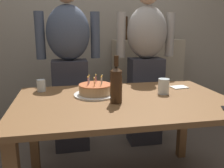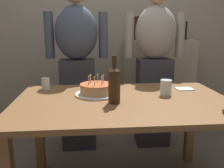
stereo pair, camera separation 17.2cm
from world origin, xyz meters
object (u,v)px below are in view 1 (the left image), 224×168
at_px(napkin_stack, 179,87).
at_px(person_woman_cardigan, 146,63).
at_px(wine_bottle, 116,84).
at_px(birthday_cake, 95,90).
at_px(water_glass_near, 41,85).
at_px(person_man_bearded, 69,65).
at_px(water_glass_far, 164,86).

xyz_separation_m(napkin_stack, person_woman_cardigan, (-0.11, 0.55, 0.13)).
bearing_deg(wine_bottle, birthday_cake, 119.17).
xyz_separation_m(water_glass_near, person_woman_cardigan, (1.01, 0.46, 0.09)).
bearing_deg(birthday_cake, person_woman_cardigan, 46.90).
xyz_separation_m(wine_bottle, person_woman_cardigan, (0.50, 0.86, 0.01)).
bearing_deg(water_glass_near, wine_bottle, -37.93).
relative_size(birthday_cake, person_woman_cardigan, 0.19).
distance_m(water_glass_near, person_woman_cardigan, 1.11).
height_order(napkin_stack, person_woman_cardigan, person_woman_cardigan).
bearing_deg(wine_bottle, water_glass_near, 142.07).
bearing_deg(birthday_cake, water_glass_near, 153.86).
bearing_deg(birthday_cake, wine_bottle, -60.83).
xyz_separation_m(birthday_cake, wine_bottle, (0.11, -0.20, 0.09)).
xyz_separation_m(person_man_bearded, person_woman_cardigan, (0.78, 0.00, 0.00)).
xyz_separation_m(water_glass_far, person_man_bearded, (-0.68, 0.71, 0.08)).
xyz_separation_m(wine_bottle, napkin_stack, (0.60, 0.30, -0.12)).
relative_size(water_glass_near, person_woman_cardigan, 0.06).
height_order(water_glass_near, napkin_stack, water_glass_near).
bearing_deg(person_man_bearded, person_woman_cardigan, -180.00).
height_order(water_glass_near, person_man_bearded, person_man_bearded).
height_order(water_glass_near, person_woman_cardigan, person_woman_cardigan).
distance_m(birthday_cake, person_woman_cardigan, 0.90).
distance_m(birthday_cake, wine_bottle, 0.25).
height_order(birthday_cake, water_glass_near, birthday_cake).
relative_size(person_man_bearded, person_woman_cardigan, 1.00).
xyz_separation_m(birthday_cake, water_glass_far, (0.51, -0.06, 0.02)).
xyz_separation_m(birthday_cake, person_man_bearded, (-0.17, 0.65, 0.09)).
bearing_deg(water_glass_near, napkin_stack, -4.97).
bearing_deg(person_woman_cardigan, water_glass_near, 24.26).
height_order(birthday_cake, wine_bottle, wine_bottle).
distance_m(birthday_cake, water_glass_near, 0.45).
bearing_deg(birthday_cake, napkin_stack, 7.91).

